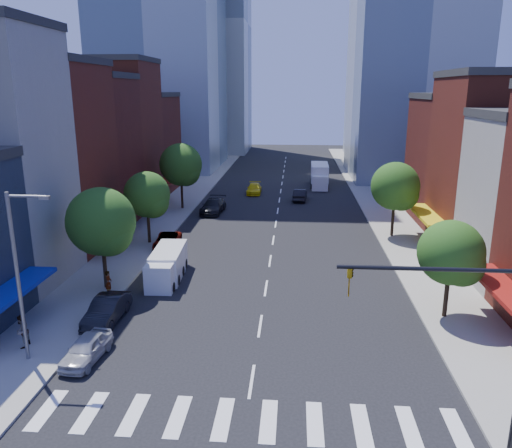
# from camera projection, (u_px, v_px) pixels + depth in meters

# --- Properties ---
(ground) EXTENTS (220.00, 220.00, 0.00)m
(ground) POSITION_uv_depth(u_px,v_px,m) (252.00, 381.00, 24.64)
(ground) COLOR black
(ground) RESTS_ON ground
(sidewalk_left) EXTENTS (5.00, 120.00, 0.15)m
(sidewalk_left) POSITION_uv_depth(u_px,v_px,m) (182.00, 201.00, 64.06)
(sidewalk_left) COLOR gray
(sidewalk_left) RESTS_ON ground
(sidewalk_right) EXTENTS (5.00, 120.00, 0.15)m
(sidewalk_right) POSITION_uv_depth(u_px,v_px,m) (379.00, 205.00, 62.18)
(sidewalk_right) COLOR gray
(sidewalk_right) RESTS_ON ground
(crosswalk) EXTENTS (19.00, 3.00, 0.01)m
(crosswalk) POSITION_uv_depth(u_px,v_px,m) (246.00, 420.00, 21.75)
(crosswalk) COLOR silver
(crosswalk) RESTS_ON ground
(bldg_left_2) EXTENTS (12.00, 9.00, 16.00)m
(bldg_left_2) POSITION_uv_depth(u_px,v_px,m) (34.00, 159.00, 43.87)
(bldg_left_2) COLOR maroon
(bldg_left_2) RESTS_ON ground
(bldg_left_3) EXTENTS (12.00, 8.00, 15.00)m
(bldg_left_3) POSITION_uv_depth(u_px,v_px,m) (76.00, 153.00, 52.18)
(bldg_left_3) COLOR #561D15
(bldg_left_3) RESTS_ON ground
(bldg_left_4) EXTENTS (12.00, 9.00, 17.00)m
(bldg_left_4) POSITION_uv_depth(u_px,v_px,m) (105.00, 136.00, 60.10)
(bldg_left_4) COLOR maroon
(bldg_left_4) RESTS_ON ground
(bldg_left_5) EXTENTS (12.00, 10.00, 13.00)m
(bldg_left_5) POSITION_uv_depth(u_px,v_px,m) (131.00, 145.00, 69.76)
(bldg_left_5) COLOR #561D15
(bldg_left_5) RESTS_ON ground
(bldg_right_2) EXTENTS (12.00, 10.00, 15.00)m
(bldg_right_2) POSITION_uv_depth(u_px,v_px,m) (510.00, 165.00, 44.21)
(bldg_right_2) COLOR maroon
(bldg_right_2) RESTS_ON ground
(bldg_right_3) EXTENTS (12.00, 10.00, 13.00)m
(bldg_right_3) POSITION_uv_depth(u_px,v_px,m) (471.00, 161.00, 54.09)
(bldg_right_3) COLOR #561D15
(bldg_right_3) RESTS_ON ground
(tower_far_w) EXTENTS (18.00, 18.00, 56.00)m
(tower_far_w) POSITION_uv_depth(u_px,v_px,m) (207.00, 24.00, 110.14)
(tower_far_w) COLOR #9EA5AD
(tower_far_w) RESTS_ON ground
(traffic_signal) EXTENTS (7.24, 2.24, 8.00)m
(traffic_signal) POSITION_uv_depth(u_px,v_px,m) (508.00, 363.00, 18.48)
(traffic_signal) COLOR black
(traffic_signal) RESTS_ON sidewalk_right
(streetlight) EXTENTS (2.25, 0.25, 9.00)m
(streetlight) POSITION_uv_depth(u_px,v_px,m) (20.00, 267.00, 25.11)
(streetlight) COLOR slate
(streetlight) RESTS_ON sidewalk_left
(tree_left_near) EXTENTS (4.80, 4.80, 7.30)m
(tree_left_near) POSITION_uv_depth(u_px,v_px,m) (103.00, 224.00, 34.74)
(tree_left_near) COLOR black
(tree_left_near) RESTS_ON sidewalk_left
(tree_left_mid) EXTENTS (4.20, 4.20, 6.65)m
(tree_left_mid) POSITION_uv_depth(u_px,v_px,m) (148.00, 196.00, 45.41)
(tree_left_mid) COLOR black
(tree_left_mid) RESTS_ON sidewalk_left
(tree_left_far) EXTENTS (5.00, 5.00, 7.75)m
(tree_left_far) POSITION_uv_depth(u_px,v_px,m) (182.00, 166.00, 58.71)
(tree_left_far) COLOR black
(tree_left_far) RESTS_ON sidewalk_left
(tree_right_near) EXTENTS (4.00, 4.00, 6.20)m
(tree_right_near) POSITION_uv_depth(u_px,v_px,m) (453.00, 256.00, 30.30)
(tree_right_near) COLOR black
(tree_right_near) RESTS_ON sidewalk_right
(tree_right_far) EXTENTS (4.60, 4.60, 7.20)m
(tree_right_far) POSITION_uv_depth(u_px,v_px,m) (397.00, 188.00, 47.45)
(tree_right_far) COLOR black
(tree_right_far) RESTS_ON sidewalk_right
(parked_car_front) EXTENTS (1.91, 4.01, 1.32)m
(parked_car_front) POSITION_uv_depth(u_px,v_px,m) (86.00, 349.00, 26.41)
(parked_car_front) COLOR #ADAEB2
(parked_car_front) RESTS_ON ground
(parked_car_second) EXTENTS (1.72, 4.70, 1.54)m
(parked_car_second) POSITION_uv_depth(u_px,v_px,m) (107.00, 310.00, 30.80)
(parked_car_second) COLOR black
(parked_car_second) RESTS_ON ground
(parked_car_third) EXTENTS (2.58, 4.85, 1.30)m
(parked_car_third) POSITION_uv_depth(u_px,v_px,m) (167.00, 241.00, 45.30)
(parked_car_third) COLOR #999999
(parked_car_third) RESTS_ON ground
(parked_car_rear) EXTENTS (2.65, 5.76, 1.63)m
(parked_car_rear) POSITION_uv_depth(u_px,v_px,m) (213.00, 206.00, 58.21)
(parked_car_rear) COLOR black
(parked_car_rear) RESTS_ON ground
(cargo_van_near) EXTENTS (2.05, 4.90, 2.07)m
(cargo_van_near) POSITION_uv_depth(u_px,v_px,m) (165.00, 271.00, 36.79)
(cargo_van_near) COLOR white
(cargo_van_near) RESTS_ON ground
(cargo_van_far) EXTENTS (2.41, 5.36, 2.24)m
(cargo_van_far) POSITION_uv_depth(u_px,v_px,m) (168.00, 263.00, 38.15)
(cargo_van_far) COLOR white
(cargo_van_far) RESTS_ON ground
(taxi) EXTENTS (1.99, 4.74, 1.37)m
(taxi) POSITION_uv_depth(u_px,v_px,m) (254.00, 189.00, 68.92)
(taxi) COLOR yellow
(taxi) RESTS_ON ground
(traffic_car_oncoming) EXTENTS (1.97, 4.67, 1.50)m
(traffic_car_oncoming) POSITION_uv_depth(u_px,v_px,m) (300.00, 195.00, 64.65)
(traffic_car_oncoming) COLOR black
(traffic_car_oncoming) RESTS_ON ground
(traffic_car_far) EXTENTS (2.06, 4.02, 1.31)m
(traffic_car_far) POSITION_uv_depth(u_px,v_px,m) (321.00, 179.00, 76.84)
(traffic_car_far) COLOR #999999
(traffic_car_far) RESTS_ON ground
(box_truck) EXTENTS (2.68, 8.22, 3.29)m
(box_truck) POSITION_uv_depth(u_px,v_px,m) (319.00, 176.00, 73.74)
(box_truck) COLOR silver
(box_truck) RESTS_ON ground
(pedestrian_near) EXTENTS (0.55, 0.72, 1.76)m
(pedestrian_near) POSITION_uv_depth(u_px,v_px,m) (109.00, 283.00, 34.43)
(pedestrian_near) COLOR #999999
(pedestrian_near) RESTS_ON sidewalk_left
(pedestrian_far) EXTENTS (0.76, 0.95, 1.88)m
(pedestrian_far) POSITION_uv_depth(u_px,v_px,m) (22.00, 331.00, 27.40)
(pedestrian_far) COLOR #999999
(pedestrian_far) RESTS_ON sidewalk_left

